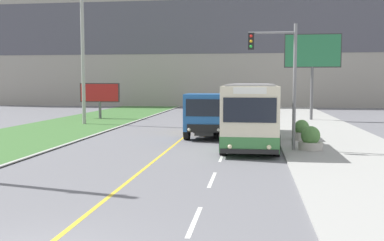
# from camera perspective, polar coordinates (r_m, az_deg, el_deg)

# --- Properties ---
(lane_marking_centre) EXTENTS (2.88, 140.00, 0.01)m
(lane_marking_centre) POSITION_cam_1_polar(r_m,az_deg,el_deg) (10.75, -13.23, -13.14)
(lane_marking_centre) COLOR gold
(lane_marking_centre) RESTS_ON ground_plane
(apartment_block_background) EXTENTS (80.00, 8.04, 19.98)m
(apartment_block_background) POSITION_cam_1_polar(r_m,az_deg,el_deg) (63.46, 4.12, 10.96)
(apartment_block_background) COLOR gray
(apartment_block_background) RESTS_ON ground_plane
(city_bus) EXTENTS (2.68, 12.02, 3.21)m
(city_bus) POSITION_cam_1_polar(r_m,az_deg,el_deg) (24.94, 7.44, 1.02)
(city_bus) COLOR beige
(city_bus) RESTS_ON ground_plane
(dump_truck) EXTENTS (2.44, 6.49, 2.63)m
(dump_truck) POSITION_cam_1_polar(r_m,az_deg,el_deg) (26.55, 1.99, 0.61)
(dump_truck) COLOR black
(dump_truck) RESTS_ON ground_plane
(utility_pole_far) EXTENTS (1.80, 0.28, 10.95)m
(utility_pole_far) POSITION_cam_1_polar(r_m,az_deg,el_deg) (36.20, -13.69, 8.30)
(utility_pole_far) COLOR #9E9E99
(utility_pole_far) RESTS_ON ground_plane
(traffic_light_mast) EXTENTS (2.28, 0.32, 6.02)m
(traffic_light_mast) POSITION_cam_1_polar(r_m,az_deg,el_deg) (21.74, 11.24, 6.20)
(traffic_light_mast) COLOR slate
(traffic_light_mast) RESTS_ON ground_plane
(billboard_large) EXTENTS (4.74, 0.24, 7.37)m
(billboard_large) POSITION_cam_1_polar(r_m,az_deg,el_deg) (39.78, 15.06, 8.12)
(billboard_large) COLOR #59595B
(billboard_large) RESTS_ON ground_plane
(billboard_small) EXTENTS (3.65, 0.24, 3.21)m
(billboard_small) POSITION_cam_1_polar(r_m,az_deg,el_deg) (41.24, -11.64, 3.36)
(billboard_small) COLOR #59595B
(billboard_small) RESTS_ON ground_plane
(planter_round_near) EXTENTS (1.13, 1.13, 1.14)m
(planter_round_near) POSITION_cam_1_polar(r_m,az_deg,el_deg) (22.14, 14.81, -2.35)
(planter_round_near) COLOR #B7B2A8
(planter_round_near) RESTS_ON sidewalk_right
(planter_round_second) EXTENTS (1.04, 1.04, 1.12)m
(planter_round_second) POSITION_cam_1_polar(r_m,az_deg,el_deg) (25.82, 13.74, -1.31)
(planter_round_second) COLOR #B7B2A8
(planter_round_second) RESTS_ON sidewalk_right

